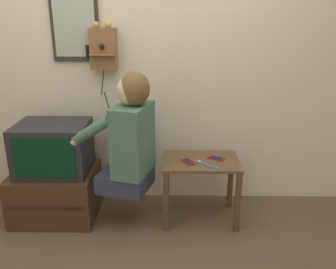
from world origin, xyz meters
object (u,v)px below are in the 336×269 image
Objects in this scene: framed_picture at (75,25)px; cell_phone_held at (188,162)px; television at (53,148)px; wall_phone_antique at (103,48)px; toothbrush at (207,165)px; cell_phone_spare at (216,158)px; person at (129,136)px.

framed_picture is 4.04× the size of cell_phone_held.
television is 0.74× the size of wall_phone_antique.
television reaches higher than toothbrush.
wall_phone_antique is (0.39, 0.27, 0.74)m from television.
television is 3.99× the size of cell_phone_spare.
person is 5.83× the size of toothbrush.
wall_phone_antique is at bearing 45.97° from person.
cell_phone_spare is (1.11, -0.34, -0.98)m from framed_picture.
person is 0.49m from cell_phone_held.
television is (-0.62, 0.13, -0.15)m from person.
cell_phone_spare is at bearing -1.04° from television.
television is 3.55× the size of toothbrush.
television is 1.06m from cell_phone_held.
cell_phone_spare is (0.89, -0.29, -0.81)m from wall_phone_antique.
toothbrush is at bearing -7.14° from television.
wall_phone_antique reaches higher than cell_phone_held.
toothbrush is at bearing 175.46° from cell_phone_spare.
person is at bearing -11.97° from television.
wall_phone_antique is 1.24m from cell_phone_spare.
cell_phone_held is at bearing -24.56° from framed_picture.
person is at bearing -44.23° from framed_picture.
television is at bearing 121.40° from toothbrush.
wall_phone_antique reaches higher than cell_phone_spare.
framed_picture reaches higher than cell_phone_held.
television is at bearing 118.21° from cell_phone_spare.
wall_phone_antique is at bearing 34.62° from television.
framed_picture is 4.04× the size of cell_phone_spare.
cell_phone_spare is at bearing -18.10° from wall_phone_antique.
person is 6.57× the size of cell_phone_spare.
person is 0.75m from wall_phone_antique.
person is 0.65m from television.
person is 1.63× the size of framed_picture.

